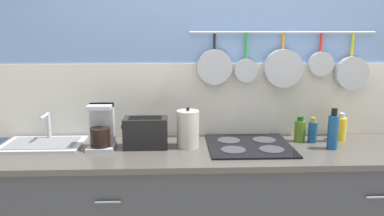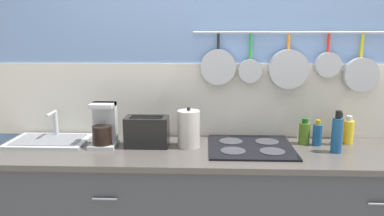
{
  "view_description": "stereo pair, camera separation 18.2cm",
  "coord_description": "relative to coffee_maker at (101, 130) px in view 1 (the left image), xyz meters",
  "views": [
    {
      "loc": [
        -0.37,
        -2.24,
        1.64
      ],
      "look_at": [
        -0.28,
        0.0,
        1.18
      ],
      "focal_mm": 35.0,
      "sensor_mm": 36.0,
      "label": 1
    },
    {
      "loc": [
        -0.19,
        -2.24,
        1.64
      ],
      "look_at": [
        -0.28,
        0.0,
        1.18
      ],
      "focal_mm": 35.0,
      "sensor_mm": 36.0,
      "label": 2
    }
  ],
  "objects": [
    {
      "name": "countertop",
      "position": [
        0.85,
        -0.06,
        -0.13
      ],
      "size": [
        3.08,
        0.64,
        0.03
      ],
      "color": "#4C4742",
      "rests_on": "cabinet_base"
    },
    {
      "name": "bottle_hot_sauce",
      "position": [
        1.3,
        0.09,
        -0.04
      ],
      "size": [
        0.07,
        0.07,
        0.17
      ],
      "color": "#4C721E",
      "rests_on": "countertop"
    },
    {
      "name": "toaster",
      "position": [
        0.28,
        -0.0,
        -0.02
      ],
      "size": [
        0.29,
        0.16,
        0.2
      ],
      "color": "black",
      "rests_on": "countertop"
    },
    {
      "name": "kettle",
      "position": [
        0.54,
        -0.0,
        0.0
      ],
      "size": [
        0.14,
        0.14,
        0.26
      ],
      "color": "beige",
      "rests_on": "countertop"
    },
    {
      "name": "cooktop",
      "position": [
        0.94,
        -0.01,
        -0.11
      ],
      "size": [
        0.53,
        0.51,
        0.01
      ],
      "color": "black",
      "rests_on": "countertop"
    },
    {
      "name": "coffee_maker",
      "position": [
        0.0,
        0.0,
        0.0
      ],
      "size": [
        0.16,
        0.18,
        0.28
      ],
      "color": "#B7BABF",
      "rests_on": "countertop"
    },
    {
      "name": "bottle_vinegar",
      "position": [
        1.52,
        0.08,
        -0.02
      ],
      "size": [
        0.05,
        0.05,
        0.21
      ],
      "color": "#8C5919",
      "rests_on": "countertop"
    },
    {
      "name": "sink_basin",
      "position": [
        -0.39,
        0.07,
        -0.1
      ],
      "size": [
        0.51,
        0.35,
        0.19
      ],
      "color": "#B7BABF",
      "rests_on": "countertop"
    },
    {
      "name": "bottle_sesame_oil",
      "position": [
        1.37,
        0.07,
        -0.04
      ],
      "size": [
        0.06,
        0.06,
        0.17
      ],
      "color": "navy",
      "rests_on": "countertop"
    },
    {
      "name": "bottle_cooking_wine",
      "position": [
        1.59,
        0.11,
        -0.03
      ],
      "size": [
        0.07,
        0.07,
        0.19
      ],
      "color": "yellow",
      "rests_on": "countertop"
    },
    {
      "name": "wall_back",
      "position": [
        0.85,
        0.3,
        0.24
      ],
      "size": [
        7.2,
        0.15,
        2.6
      ],
      "color": "#7293C6",
      "rests_on": "ground_plane"
    },
    {
      "name": "bottle_dish_soap",
      "position": [
        1.45,
        -0.08,
        -0.0
      ],
      "size": [
        0.07,
        0.07,
        0.26
      ],
      "color": "navy",
      "rests_on": "countertop"
    }
  ]
}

